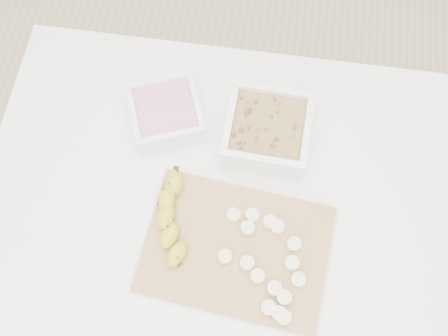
# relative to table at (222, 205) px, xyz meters

# --- Properties ---
(ground) EXTENTS (3.50, 3.50, 0.00)m
(ground) POSITION_rel_table_xyz_m (0.00, 0.00, -0.65)
(ground) COLOR #C6AD89
(ground) RESTS_ON ground
(table) EXTENTS (1.00, 0.70, 0.75)m
(table) POSITION_rel_table_xyz_m (0.00, 0.00, 0.00)
(table) COLOR white
(table) RESTS_ON ground
(bowl_yogurt) EXTENTS (0.19, 0.19, 0.07)m
(bowl_yogurt) POSITION_rel_table_xyz_m (-0.14, 0.15, 0.13)
(bowl_yogurt) COLOR white
(bowl_yogurt) RESTS_ON table
(bowl_granola) EXTENTS (0.18, 0.18, 0.08)m
(bowl_granola) POSITION_rel_table_xyz_m (0.08, 0.13, 0.14)
(bowl_granola) COLOR white
(bowl_granola) RESTS_ON table
(cutting_board) EXTENTS (0.38, 0.29, 0.01)m
(cutting_board) POSITION_rel_table_xyz_m (0.05, -0.12, 0.10)
(cutting_board) COLOR tan
(cutting_board) RESTS_ON table
(banana) EXTENTS (0.05, 0.19, 0.03)m
(banana) POSITION_rel_table_xyz_m (-0.09, -0.08, 0.13)
(banana) COLOR gold
(banana) RESTS_ON cutting_board
(banana_slices) EXTENTS (0.17, 0.21, 0.02)m
(banana_slices) POSITION_rel_table_xyz_m (0.11, -0.14, 0.12)
(banana_slices) COLOR #F9EAC2
(banana_slices) RESTS_ON cutting_board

